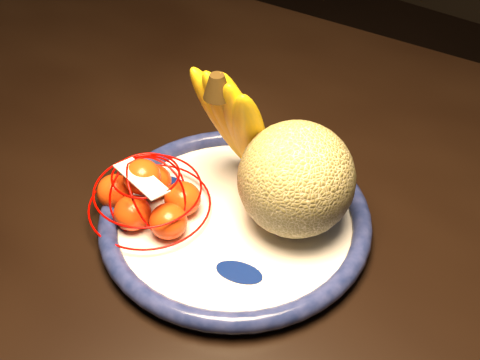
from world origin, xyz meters
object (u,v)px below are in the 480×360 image
Objects in this scene: cantaloupe at (296,179)px; banana_bunch at (239,121)px; mandarin_bag at (149,196)px; dining_table at (168,177)px; fruit_bowl at (235,218)px.

cantaloupe is 0.10m from banana_bunch.
banana_bunch is 1.14× the size of mandarin_bag.
mandarin_bag is (0.10, -0.14, 0.12)m from dining_table.
banana_bunch is at bearing 168.56° from cantaloupe.
banana_bunch reaches higher than mandarin_bag.
dining_table is 0.23m from fruit_bowl.
cantaloupe reaches higher than dining_table.
dining_table is at bearing 179.23° from banana_bunch.
mandarin_bag is at bearing -57.25° from dining_table.
cantaloupe is 0.71× the size of banana_bunch.
banana_bunch is (-0.10, 0.02, 0.03)m from cantaloupe.
dining_table is at bearing 127.45° from mandarin_bag.
mandarin_bag is at bearing -147.82° from cantaloupe.
mandarin_bag is (-0.05, -0.11, -0.07)m from banana_bunch.
cantaloupe is at bearing 32.18° from mandarin_bag.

